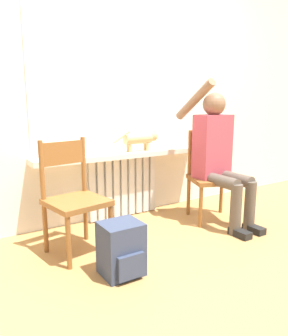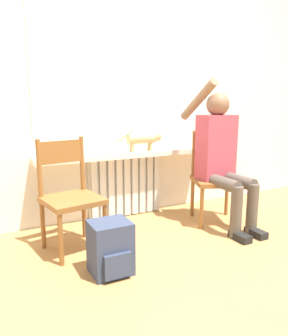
{
  "view_description": "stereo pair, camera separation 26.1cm",
  "coord_description": "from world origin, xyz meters",
  "px_view_note": "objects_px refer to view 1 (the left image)",
  "views": [
    {
      "loc": [
        -1.51,
        -1.65,
        1.13
      ],
      "look_at": [
        0.0,
        0.74,
        0.56
      ],
      "focal_mm": 35.0,
      "sensor_mm": 36.0,
      "label": 1
    },
    {
      "loc": [
        -1.28,
        -1.78,
        1.13
      ],
      "look_at": [
        0.0,
        0.74,
        0.56
      ],
      "focal_mm": 35.0,
      "sensor_mm": 36.0,
      "label": 2
    }
  ],
  "objects_px": {
    "chair_left": "(74,196)",
    "person": "(218,152)",
    "chair_right": "(211,175)",
    "backpack": "(121,249)",
    "cat": "(142,138)"
  },
  "relations": [
    {
      "from": "person",
      "to": "cat",
      "type": "xyz_separation_m",
      "value": [
        -0.51,
        0.53,
        0.11
      ]
    },
    {
      "from": "chair_right",
      "to": "cat",
      "type": "xyz_separation_m",
      "value": [
        -0.53,
        0.43,
        0.35
      ]
    },
    {
      "from": "chair_left",
      "to": "backpack",
      "type": "distance_m",
      "value": 0.58
    },
    {
      "from": "chair_left",
      "to": "chair_right",
      "type": "relative_size",
      "value": 1.0
    },
    {
      "from": "backpack",
      "to": "chair_right",
      "type": "bearing_deg",
      "value": 21.49
    },
    {
      "from": "cat",
      "to": "backpack",
      "type": "height_order",
      "value": "cat"
    },
    {
      "from": "chair_right",
      "to": "backpack",
      "type": "distance_m",
      "value": 1.38
    },
    {
      "from": "chair_left",
      "to": "person",
      "type": "height_order",
      "value": "person"
    },
    {
      "from": "backpack",
      "to": "cat",
      "type": "bearing_deg",
      "value": 51.53
    },
    {
      "from": "chair_left",
      "to": "cat",
      "type": "bearing_deg",
      "value": 16.36
    },
    {
      "from": "chair_left",
      "to": "backpack",
      "type": "height_order",
      "value": "chair_left"
    },
    {
      "from": "chair_right",
      "to": "backpack",
      "type": "bearing_deg",
      "value": -136.85
    },
    {
      "from": "chair_right",
      "to": "chair_left",
      "type": "bearing_deg",
      "value": -158.45
    },
    {
      "from": "chair_left",
      "to": "person",
      "type": "distance_m",
      "value": 1.41
    },
    {
      "from": "chair_right",
      "to": "person",
      "type": "height_order",
      "value": "person"
    }
  ]
}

